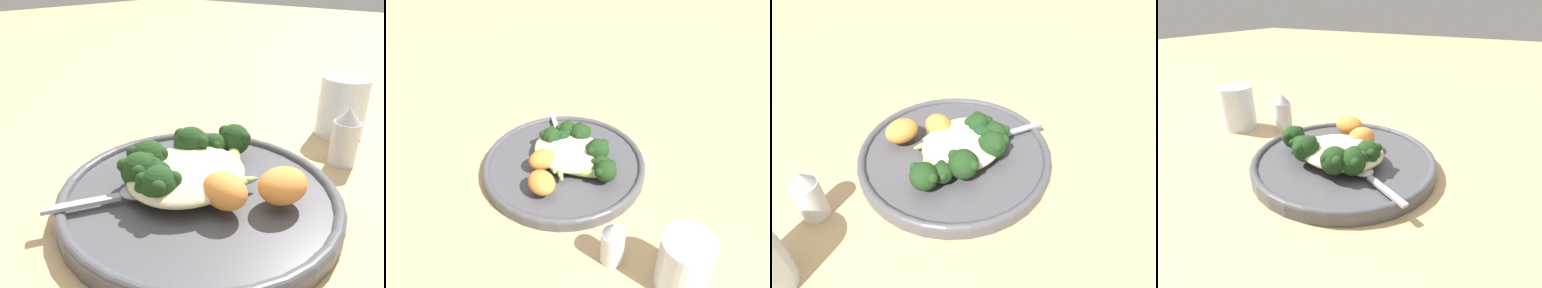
# 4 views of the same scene
# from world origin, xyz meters

# --- Properties ---
(ground_plane) EXTENTS (4.00, 4.00, 0.00)m
(ground_plane) POSITION_xyz_m (0.00, 0.00, 0.00)
(ground_plane) COLOR tan
(plate) EXTENTS (0.28, 0.28, 0.02)m
(plate) POSITION_xyz_m (-0.01, -0.01, 0.01)
(plate) COLOR #4C4C51
(plate) RESTS_ON ground_plane
(quinoa_mound) EXTENTS (0.13, 0.11, 0.02)m
(quinoa_mound) POSITION_xyz_m (-0.01, -0.02, 0.03)
(quinoa_mound) COLOR beige
(quinoa_mound) RESTS_ON plate
(broccoli_stalk_0) EXTENTS (0.10, 0.08, 0.04)m
(broccoli_stalk_0) POSITION_xyz_m (-0.08, -0.02, 0.04)
(broccoli_stalk_0) COLOR #9EBC66
(broccoli_stalk_0) RESTS_ON plate
(broccoli_stalk_1) EXTENTS (0.07, 0.08, 0.03)m
(broccoli_stalk_1) POSITION_xyz_m (-0.06, -0.02, 0.03)
(broccoli_stalk_1) COLOR #9EBC66
(broccoli_stalk_1) RESTS_ON plate
(broccoli_stalk_2) EXTENTS (0.05, 0.11, 0.04)m
(broccoli_stalk_2) POSITION_xyz_m (-0.05, -0.04, 0.04)
(broccoli_stalk_2) COLOR #9EBC66
(broccoli_stalk_2) RESTS_ON plate
(broccoli_stalk_3) EXTENTS (0.06, 0.11, 0.04)m
(broccoli_stalk_3) POSITION_xyz_m (0.00, -0.05, 0.04)
(broccoli_stalk_3) COLOR #9EBC66
(broccoli_stalk_3) RESTS_ON plate
(broccoli_stalk_4) EXTENTS (0.09, 0.11, 0.04)m
(broccoli_stalk_4) POSITION_xyz_m (0.02, -0.03, 0.04)
(broccoli_stalk_4) COLOR #9EBC66
(broccoli_stalk_4) RESTS_ON plate
(broccoli_stalk_5) EXTENTS (0.11, 0.08, 0.04)m
(broccoli_stalk_5) POSITION_xyz_m (0.03, -0.01, 0.04)
(broccoli_stalk_5) COLOR #9EBC66
(broccoli_stalk_5) RESTS_ON plate
(sweet_potato_chunk_0) EXTENTS (0.06, 0.05, 0.03)m
(sweet_potato_chunk_0) POSITION_xyz_m (-0.04, 0.07, 0.04)
(sweet_potato_chunk_0) COLOR orange
(sweet_potato_chunk_0) RESTS_ON plate
(sweet_potato_chunk_1) EXTENTS (0.05, 0.06, 0.03)m
(sweet_potato_chunk_1) POSITION_xyz_m (0.00, 0.03, 0.04)
(sweet_potato_chunk_1) COLOR orange
(sweet_potato_chunk_1) RESTS_ON plate
(kale_tuft) EXTENTS (0.05, 0.05, 0.03)m
(kale_tuft) POSITION_xyz_m (0.03, -0.03, 0.04)
(kale_tuft) COLOR #193D1E
(kale_tuft) RESTS_ON plate
(spoon) EXTENTS (0.11, 0.07, 0.01)m
(spoon) POSITION_xyz_m (0.05, -0.05, 0.03)
(spoon) COLOR #A3A3A8
(spoon) RESTS_ON plate
(water_glass) EXTENTS (0.07, 0.07, 0.09)m
(water_glass) POSITION_xyz_m (-0.28, 0.03, 0.04)
(water_glass) COLOR silver
(water_glass) RESTS_ON ground_plane
(salt_shaker) EXTENTS (0.03, 0.03, 0.07)m
(salt_shaker) POSITION_xyz_m (-0.19, 0.07, 0.04)
(salt_shaker) COLOR silver
(salt_shaker) RESTS_ON ground_plane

